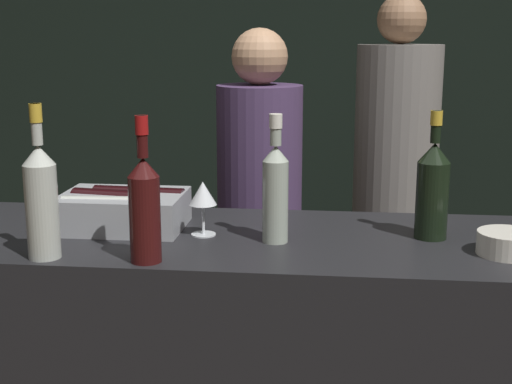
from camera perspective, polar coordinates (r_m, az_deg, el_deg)
The scene contains 10 objects.
wall_back_chalkboard at distance 4.00m, azimuth 3.30°, elevation 9.39°, with size 6.40×0.06×2.80m.
ice_bin_with_bottles at distance 2.11m, azimuth -10.59°, elevation -1.29°, with size 0.35×0.26×0.11m.
bowl_white at distance 1.94m, azimuth 19.50°, elevation -3.84°, with size 0.16×0.16×0.06m.
wine_glass at distance 1.99m, azimuth -4.27°, elevation -0.28°, with size 0.08×0.08×0.15m.
red_wine_bottle_tall at distance 1.77m, azimuth -8.92°, elevation -1.03°, with size 0.08×0.08×0.37m.
rose_wine_bottle at distance 1.85m, azimuth -16.80°, elevation -0.45°, with size 0.08×0.08×0.39m.
champagne_bottle at distance 2.01m, azimuth 13.95°, elevation 0.32°, with size 0.09×0.09×0.35m.
white_wine_bottle at distance 1.92m, azimuth 1.56°, elevation 0.28°, with size 0.07×0.07×0.35m.
person_in_hoodie at distance 3.23m, azimuth 11.06°, elevation 1.20°, with size 0.37×0.37×1.79m.
person_blond_tee at distance 2.77m, azimuth 0.28°, elevation -2.06°, with size 0.33×0.33×1.64m.
Camera 1 is at (0.22, -1.60, 1.62)m, focal length 50.00 mm.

